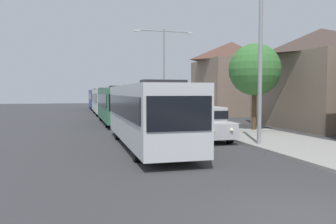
{
  "coord_description": "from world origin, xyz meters",
  "views": [
    {
      "loc": [
        -4.68,
        -6.2,
        2.73
      ],
      "look_at": [
        0.72,
        14.03,
        1.51
      ],
      "focal_mm": 36.87,
      "sensor_mm": 36.0,
      "label": 1
    }
  ],
  "objects": [
    {
      "name": "ground_plane",
      "position": [
        0.0,
        0.0,
        0.0
      ],
      "size": [
        160.0,
        160.0,
        0.0
      ],
      "primitive_type": "plane",
      "color": "#353538"
    },
    {
      "name": "bus_lead",
      "position": [
        -1.3,
        10.51,
        1.69
      ],
      "size": [
        2.58,
        11.27,
        3.21
      ],
      "color": "silver",
      "rests_on": "ground_plane"
    },
    {
      "name": "bus_second_in_line",
      "position": [
        -1.3,
        23.99,
        1.69
      ],
      "size": [
        2.58,
        11.32,
        3.21
      ],
      "color": "#33724C",
      "rests_on": "ground_plane"
    },
    {
      "name": "bus_middle",
      "position": [
        -1.3,
        36.6,
        1.69
      ],
      "size": [
        2.58,
        11.2,
        3.21
      ],
      "color": "silver",
      "rests_on": "ground_plane"
    },
    {
      "name": "bus_fourth_in_line",
      "position": [
        -1.3,
        49.31,
        1.69
      ],
      "size": [
        2.58,
        11.43,
        3.21
      ],
      "color": "#284C8C",
      "rests_on": "ground_plane"
    },
    {
      "name": "white_suv",
      "position": [
        2.4,
        12.09,
        1.03
      ],
      "size": [
        1.86,
        4.69,
        1.9
      ],
      "color": "#B7B7BC",
      "rests_on": "ground_plane"
    },
    {
      "name": "streetlamp_near",
      "position": [
        4.1,
        9.09,
        5.58
      ],
      "size": [
        6.06,
        0.28,
        8.94
      ],
      "color": "gray",
      "rests_on": "sidewalk"
    },
    {
      "name": "streetlamp_mid",
      "position": [
        4.1,
        28.29,
        5.61
      ],
      "size": [
        6.14,
        0.28,
        8.99
      ],
      "color": "gray",
      "rests_on": "sidewalk"
    },
    {
      "name": "roadside_tree",
      "position": [
        7.15,
        15.12,
        4.24
      ],
      "size": [
        3.54,
        3.54,
        5.88
      ],
      "color": "#4C3823",
      "rests_on": "sidewalk"
    },
    {
      "name": "house_far_gabled",
      "position": [
        13.4,
        16.39,
        3.85
      ],
      "size": [
        6.9,
        9.96,
        7.56
      ],
      "color": "#7A6656",
      "rests_on": "ground_plane"
    },
    {
      "name": "house_distant_gabled",
      "position": [
        13.4,
        31.98,
        4.45
      ],
      "size": [
        7.58,
        9.24,
        8.73
      ],
      "color": "#7A6656",
      "rests_on": "ground_plane"
    }
  ]
}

